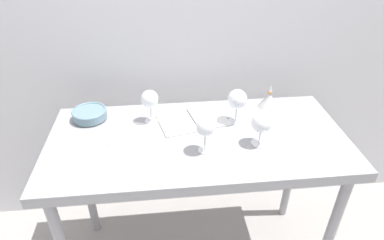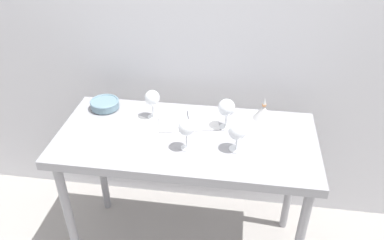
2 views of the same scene
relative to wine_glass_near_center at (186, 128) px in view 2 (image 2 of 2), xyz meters
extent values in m
cube|color=silver|center=(-0.02, 0.60, 0.27)|extent=(3.80, 0.04, 2.60)
cube|color=#96969B|center=(-0.02, 0.11, -0.15)|extent=(1.40, 0.64, 0.04)
cube|color=#96969B|center=(-0.02, -0.21, -0.15)|extent=(1.40, 0.01, 0.05)
cylinder|color=#96969B|center=(-0.66, -0.15, -0.60)|extent=(0.05, 0.05, 0.86)
cylinder|color=#96969B|center=(-0.66, 0.37, -0.60)|extent=(0.05, 0.05, 0.86)
cylinder|color=#96969B|center=(0.62, 0.37, -0.60)|extent=(0.05, 0.05, 0.86)
cylinder|color=white|center=(0.00, 0.00, -0.12)|extent=(0.06, 0.06, 0.00)
cylinder|color=white|center=(0.00, 0.00, -0.08)|extent=(0.01, 0.01, 0.09)
sphere|color=white|center=(0.00, 0.00, 0.00)|extent=(0.08, 0.08, 0.08)
cylinder|color=maroon|center=(0.00, 0.00, -0.01)|extent=(0.06, 0.06, 0.02)
cylinder|color=white|center=(0.25, 0.03, -0.12)|extent=(0.07, 0.07, 0.00)
cylinder|color=white|center=(0.25, 0.03, -0.09)|extent=(0.01, 0.01, 0.07)
sphere|color=white|center=(0.25, 0.03, -0.01)|extent=(0.09, 0.09, 0.09)
cylinder|color=maroon|center=(0.25, 0.03, -0.03)|extent=(0.06, 0.06, 0.02)
cylinder|color=white|center=(0.19, 0.22, -0.12)|extent=(0.07, 0.07, 0.00)
cylinder|color=white|center=(0.19, 0.22, -0.08)|extent=(0.01, 0.01, 0.09)
sphere|color=white|center=(0.19, 0.22, 0.00)|extent=(0.09, 0.09, 0.09)
cylinder|color=maroon|center=(0.19, 0.22, -0.01)|extent=(0.07, 0.07, 0.02)
cylinder|color=white|center=(-0.23, 0.26, -0.12)|extent=(0.07, 0.07, 0.00)
cylinder|color=white|center=(-0.23, 0.26, -0.08)|extent=(0.01, 0.01, 0.09)
sphere|color=white|center=(-0.23, 0.26, 0.01)|extent=(0.09, 0.09, 0.09)
cylinder|color=maroon|center=(-0.23, 0.26, -0.01)|extent=(0.06, 0.06, 0.02)
cube|color=white|center=(-0.11, 0.23, -0.12)|extent=(0.21, 0.23, 0.01)
cube|color=white|center=(0.05, 0.26, -0.12)|extent=(0.21, 0.23, 0.01)
cube|color=#3F3F47|center=(-0.03, 0.24, -0.12)|extent=(0.05, 0.20, 0.01)
cube|color=white|center=(-0.36, 0.17, -0.12)|extent=(0.24, 0.26, 0.00)
cylinder|color=#DBCC66|center=(-0.54, 0.32, -0.12)|extent=(0.12, 0.12, 0.01)
cylinder|color=slate|center=(-0.54, 0.32, -0.10)|extent=(0.17, 0.17, 0.04)
torus|color=slate|center=(-0.54, 0.32, -0.08)|extent=(0.17, 0.17, 0.01)
cone|color=silver|center=(0.39, 0.34, -0.08)|extent=(0.11, 0.11, 0.08)
cylinder|color=#C17F4C|center=(0.39, 0.34, -0.04)|extent=(0.02, 0.02, 0.01)
cone|color=silver|center=(0.39, 0.34, -0.01)|extent=(0.02, 0.02, 0.04)
camera|label=1|loc=(-0.17, -1.13, 0.78)|focal=30.61mm
camera|label=2|loc=(0.25, -1.55, 1.08)|focal=35.91mm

